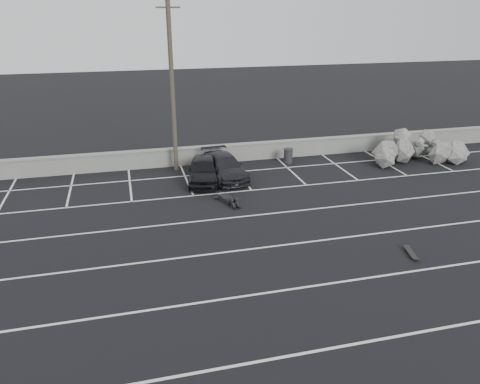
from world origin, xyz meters
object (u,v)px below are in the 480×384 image
object	(u,v)px
car_right	(224,166)
person	(225,196)
car_left	(204,170)
trash_bin	(288,156)
riprap_pile	(415,152)
skateboard	(411,253)
utility_pole	(172,87)

from	to	relation	value
car_right	person	bearing A→B (deg)	-107.77
car_left	person	xyz separation A→B (m)	(0.52, -2.90, -0.43)
trash_bin	riprap_pile	bearing A→B (deg)	-11.52
skateboard	utility_pole	bearing A→B (deg)	134.37
person	skateboard	bearing A→B (deg)	-66.52
person	skateboard	world-z (taller)	person
car_right	skateboard	xyz separation A→B (m)	(4.95, -10.22, -0.54)
trash_bin	person	distance (m)	6.88
utility_pole	person	xyz separation A→B (m)	(1.72, -5.20, -4.49)
utility_pole	trash_bin	xyz separation A→B (m)	(6.64, -0.41, -4.28)
trash_bin	riprap_pile	world-z (taller)	riprap_pile
riprap_pile	person	xyz separation A→B (m)	(-12.46, -3.26, -0.34)
riprap_pile	utility_pole	bearing A→B (deg)	172.19
utility_pole	skateboard	xyz separation A→B (m)	(7.35, -12.15, -4.64)
car_left	utility_pole	xyz separation A→B (m)	(-1.20, 2.30, 4.06)
car_right	person	size ratio (longest dim) A/B	1.72
person	skateboard	xyz separation A→B (m)	(5.64, -6.95, -0.15)
skateboard	car_right	bearing A→B (deg)	129.00
trash_bin	riprap_pile	xyz separation A→B (m)	(7.54, -1.54, 0.12)
car_left	trash_bin	world-z (taller)	car_left
car_right	skateboard	bearing A→B (deg)	-70.00
utility_pole	person	bearing A→B (deg)	-71.74
trash_bin	utility_pole	bearing A→B (deg)	176.47
skateboard	trash_bin	bearing A→B (deg)	106.65
car_right	trash_bin	xyz separation A→B (m)	(4.24, 1.52, -0.18)
car_left	person	size ratio (longest dim) A/B	1.56
car_left	utility_pole	size ratio (longest dim) A/B	0.42
utility_pole	riprap_pile	bearing A→B (deg)	-7.81
car_right	utility_pole	size ratio (longest dim) A/B	0.46
riprap_pile	skateboard	bearing A→B (deg)	-123.77
trash_bin	skateboard	xyz separation A→B (m)	(0.71, -11.74, -0.37)
person	car_right	bearing A→B (deg)	62.48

